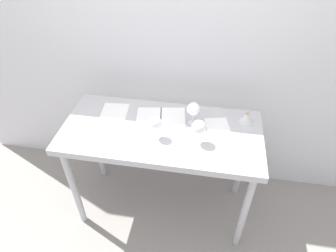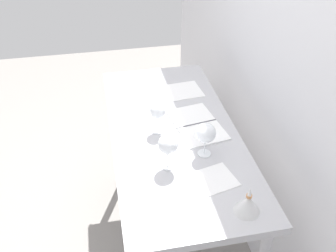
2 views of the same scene
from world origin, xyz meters
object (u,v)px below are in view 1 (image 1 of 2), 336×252
(wine_glass_near_right, at_px, (199,127))
(open_notebook, at_px, (161,117))
(tasting_sheet_upper, at_px, (218,129))
(wine_glass_near_center, at_px, (156,124))
(tasting_sheet_lower, at_px, (115,112))
(wine_glass_far_right, at_px, (193,109))
(decanter_funnel, at_px, (247,118))

(wine_glass_near_right, bearing_deg, open_notebook, 143.51)
(wine_glass_near_right, bearing_deg, tasting_sheet_upper, 49.22)
(wine_glass_near_center, bearing_deg, tasting_sheet_lower, 148.65)
(wine_glass_near_right, relative_size, wine_glass_near_center, 1.07)
(wine_glass_far_right, bearing_deg, tasting_sheet_lower, 176.49)
(tasting_sheet_upper, bearing_deg, tasting_sheet_lower, 161.58)
(wine_glass_near_center, bearing_deg, open_notebook, 92.23)
(wine_glass_near_right, relative_size, tasting_sheet_upper, 0.72)
(tasting_sheet_upper, bearing_deg, decanter_funnel, 16.23)
(tasting_sheet_upper, xyz_separation_m, tasting_sheet_lower, (-0.78, 0.07, 0.00))
(wine_glass_near_center, relative_size, tasting_sheet_upper, 0.67)
(wine_glass_near_center, bearing_deg, decanter_funnel, 23.21)
(open_notebook, bearing_deg, decanter_funnel, -4.66)
(wine_glass_near_center, distance_m, tasting_sheet_upper, 0.45)
(open_notebook, bearing_deg, wine_glass_near_right, -45.63)
(tasting_sheet_lower, bearing_deg, open_notebook, -7.32)
(wine_glass_far_right, distance_m, wine_glass_near_right, 0.20)
(wine_glass_far_right, distance_m, decanter_funnel, 0.39)
(wine_glass_near_right, xyz_separation_m, tasting_sheet_upper, (0.13, 0.15, -0.12))
(decanter_funnel, bearing_deg, tasting_sheet_upper, -150.56)
(open_notebook, distance_m, tasting_sheet_upper, 0.43)
(wine_glass_near_right, xyz_separation_m, tasting_sheet_lower, (-0.64, 0.22, -0.12))
(wine_glass_near_right, bearing_deg, tasting_sheet_lower, 160.80)
(wine_glass_near_right, xyz_separation_m, wine_glass_near_center, (-0.28, 0.00, -0.01))
(wine_glass_near_center, distance_m, tasting_sheet_lower, 0.44)
(wine_glass_near_right, distance_m, open_notebook, 0.38)
(wine_glass_near_right, distance_m, tasting_sheet_upper, 0.24)
(tasting_sheet_upper, relative_size, decanter_funnel, 1.94)
(tasting_sheet_upper, xyz_separation_m, decanter_funnel, (0.19, 0.11, 0.04))
(wine_glass_near_center, bearing_deg, wine_glass_near_right, -0.50)
(wine_glass_near_right, height_order, decanter_funnel, wine_glass_near_right)
(wine_glass_near_center, height_order, tasting_sheet_upper, wine_glass_near_center)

